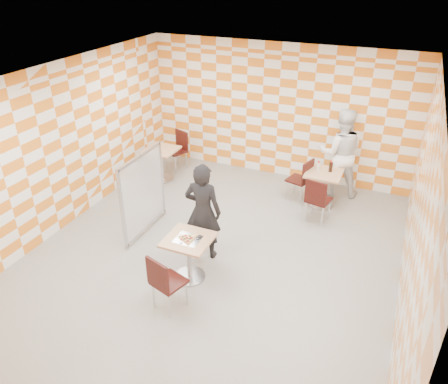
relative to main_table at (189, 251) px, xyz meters
name	(u,v)px	position (x,y,z in m)	size (l,w,h in m)	color
room_shell	(227,163)	(0.11, 1.25, 0.99)	(7.00, 7.00, 7.00)	gray
main_table	(189,251)	(0.00, 0.00, 0.00)	(0.70, 0.70, 0.75)	tan
second_table	(323,183)	(1.43, 3.13, 0.00)	(0.70, 0.70, 0.75)	tan
empty_table	(162,159)	(-2.17, 2.89, 0.00)	(0.70, 0.70, 0.75)	tan
chair_main_front	(164,280)	(0.01, -0.78, 0.04)	(0.53, 0.54, 0.92)	black
chair_second_front	(317,198)	(1.47, 2.43, 0.04)	(0.50, 0.50, 0.92)	black
chair_second_side	(303,177)	(1.00, 3.17, 0.04)	(0.53, 0.52, 0.92)	black
chair_empty_near	(150,170)	(-2.05, 2.20, 0.04)	(0.56, 0.56, 0.92)	black
chair_empty_far	(179,147)	(-2.12, 3.59, 0.04)	(0.55, 0.56, 0.92)	black
partition	(143,193)	(-1.37, 0.90, 0.28)	(0.08, 1.38, 1.55)	white
man_dark	(203,211)	(-0.06, 0.66, 0.34)	(0.62, 0.41, 1.71)	black
man_white	(340,153)	(1.62, 3.76, 0.44)	(0.92, 0.72, 1.90)	white
pizza_on_foil	(188,238)	(0.00, -0.02, 0.26)	(0.40, 0.40, 0.04)	silver
sport_bottle	(318,166)	(1.30, 3.18, 0.33)	(0.06, 0.06, 0.20)	white
soda_bottle	(331,167)	(1.54, 3.21, 0.34)	(0.07, 0.07, 0.23)	black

